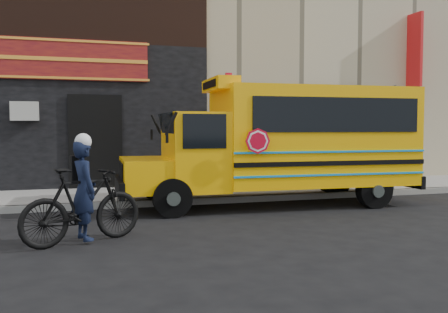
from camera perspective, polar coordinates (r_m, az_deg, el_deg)
name	(u,v)px	position (r m, az deg, el deg)	size (l,w,h in m)	color
ground	(280,222)	(9.80, 6.36, -7.42)	(120.00, 120.00, 0.00)	black
curb	(237,199)	(12.18, 1.49, -4.91)	(40.00, 0.20, 0.15)	gray
sidewalk	(220,192)	(13.60, -0.52, -4.04)	(40.00, 3.00, 0.15)	gray
building	(172,16)	(20.11, -6.00, 15.71)	(20.00, 10.70, 12.00)	#B9AD8A
school_bus	(286,141)	(11.76, 7.07, 1.78)	(6.98, 2.49, 2.92)	black
sign_pole	(394,135)	(14.05, 18.90, 2.39)	(0.06, 0.26, 2.94)	#454D48
bicycle	(83,206)	(8.17, -15.86, -5.41)	(0.57, 2.01, 1.21)	black
cyclist	(84,193)	(8.20, -15.71, -4.07)	(0.58, 0.38, 1.58)	black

